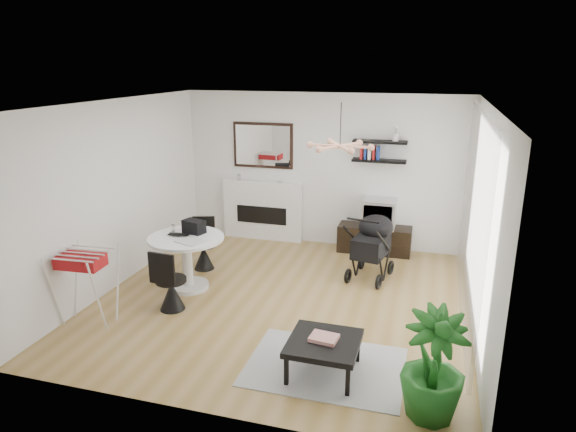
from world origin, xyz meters
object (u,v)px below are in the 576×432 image
(fireplace, at_px, (263,203))
(coffee_table, at_px, (324,344))
(tv_console, at_px, (374,239))
(potted_plant, at_px, (433,366))
(stroller, at_px, (372,249))
(dining_table, at_px, (187,255))
(crt_tv, at_px, (379,213))
(drying_rack, at_px, (86,286))

(fireplace, distance_m, coffee_table, 4.47)
(fireplace, relative_size, tv_console, 1.73)
(potted_plant, bearing_deg, fireplace, 125.62)
(tv_console, distance_m, stroller, 1.12)
(fireplace, distance_m, dining_table, 2.44)
(crt_tv, height_order, drying_rack, drying_rack)
(dining_table, distance_m, potted_plant, 3.98)
(drying_rack, bearing_deg, potted_plant, -12.68)
(drying_rack, bearing_deg, coffee_table, -8.69)
(tv_console, bearing_deg, coffee_table, -91.10)
(crt_tv, height_order, stroller, stroller)
(stroller, xyz_separation_m, coffee_table, (-0.16, -2.73, -0.11))
(crt_tv, distance_m, potted_plant, 4.33)
(coffee_table, distance_m, potted_plant, 1.19)
(dining_table, relative_size, stroller, 1.02)
(stroller, distance_m, potted_plant, 3.27)
(dining_table, height_order, coffee_table, dining_table)
(fireplace, distance_m, potted_plant, 5.38)
(tv_console, distance_m, crt_tv, 0.48)
(tv_console, height_order, coffee_table, tv_console)
(tv_console, distance_m, drying_rack, 4.77)
(tv_console, bearing_deg, stroller, -85.53)
(tv_console, relative_size, dining_table, 1.15)
(tv_console, relative_size, drying_rack, 1.30)
(drying_rack, xyz_separation_m, coffee_table, (3.10, -0.27, -0.16))
(fireplace, xyz_separation_m, crt_tv, (2.15, -0.16, 0.03))
(crt_tv, relative_size, stroller, 0.52)
(fireplace, height_order, drying_rack, fireplace)
(stroller, relative_size, potted_plant, 1.00)
(crt_tv, xyz_separation_m, dining_table, (-2.50, -2.25, -0.19))
(tv_console, xyz_separation_m, dining_table, (-2.44, -2.26, 0.29))
(drying_rack, xyz_separation_m, potted_plant, (4.21, -0.67, 0.03))
(crt_tv, relative_size, drying_rack, 0.58)
(tv_console, bearing_deg, drying_rack, -131.83)
(stroller, bearing_deg, dining_table, -143.94)
(stroller, relative_size, coffee_table, 1.44)
(drying_rack, relative_size, stroller, 0.90)
(dining_table, relative_size, potted_plant, 1.02)
(dining_table, bearing_deg, drying_rack, -119.76)
(tv_console, bearing_deg, dining_table, -137.21)
(dining_table, height_order, drying_rack, drying_rack)
(coffee_table, bearing_deg, stroller, 86.67)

